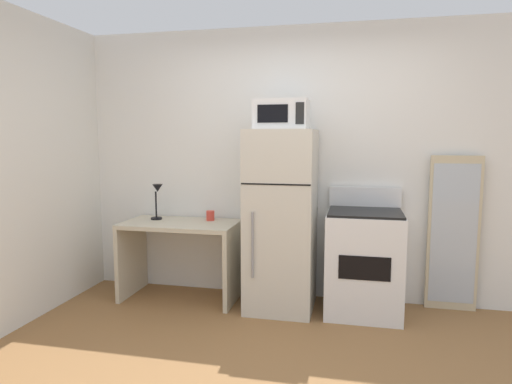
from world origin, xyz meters
TOP-DOWN VIEW (x-y plane):
  - ground_plane at (0.00, 0.00)m, footprint 12.00×12.00m
  - wall_back_white at (0.00, 1.70)m, footprint 5.00×0.10m
  - desk at (-1.11, 1.33)m, footprint 1.09×0.59m
  - desk_lamp at (-1.38, 1.41)m, footprint 0.14×0.12m
  - coffee_mug at (-0.86, 1.48)m, footprint 0.08×0.08m
  - refrigerator at (-0.13, 1.31)m, footprint 0.60×0.66m
  - microwave at (-0.13, 1.29)m, footprint 0.46×0.35m
  - oven_range at (0.61, 1.33)m, footprint 0.65×0.61m
  - leaning_mirror at (1.39, 1.59)m, footprint 0.44×0.03m

SIDE VIEW (x-z plane):
  - ground_plane at x=0.00m, z-range 0.00..0.00m
  - oven_range at x=0.61m, z-range -0.08..1.02m
  - desk at x=-1.11m, z-range 0.14..0.89m
  - leaning_mirror at x=1.39m, z-range 0.00..1.40m
  - coffee_mug at x=-0.86m, z-range 0.75..0.84m
  - refrigerator at x=-0.13m, z-range 0.00..1.63m
  - desk_lamp at x=-1.38m, z-range 0.81..1.17m
  - wall_back_white at x=0.00m, z-range 0.00..2.60m
  - microwave at x=-0.13m, z-range 1.63..1.89m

